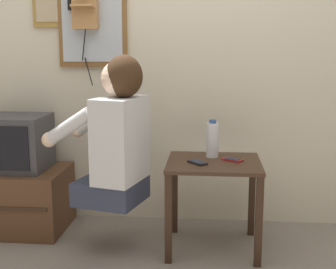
# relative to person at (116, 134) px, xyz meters

# --- Properties ---
(wall_back) EXTENTS (6.80, 0.05, 2.55)m
(wall_back) POSITION_rel_person_xyz_m (0.27, 0.59, 0.56)
(wall_back) COLOR beige
(wall_back) RESTS_ON ground_plane
(side_table) EXTENTS (0.55, 0.51, 0.55)m
(side_table) POSITION_rel_person_xyz_m (0.57, 0.09, -0.28)
(side_table) COLOR #382316
(side_table) RESTS_ON ground_plane
(person) EXTENTS (0.61, 0.50, 0.87)m
(person) POSITION_rel_person_xyz_m (0.00, 0.00, 0.00)
(person) COLOR #2D3347
(person) RESTS_ON ground_plane
(tv_stand) EXTENTS (0.69, 0.50, 0.41)m
(tv_stand) POSITION_rel_person_xyz_m (-0.77, 0.29, -0.51)
(tv_stand) COLOR #51331E
(tv_stand) RESTS_ON ground_plane
(television) EXTENTS (0.49, 0.38, 0.36)m
(television) POSITION_rel_person_xyz_m (-0.78, 0.30, -0.12)
(television) COLOR #38383A
(television) RESTS_ON tv_stand
(wall_mirror) EXTENTS (0.47, 0.04, 0.71)m
(wall_mirror) POSITION_rel_person_xyz_m (-0.26, 0.55, 0.72)
(wall_mirror) COLOR brown
(cell_phone_held) EXTENTS (0.12, 0.13, 0.01)m
(cell_phone_held) POSITION_rel_person_xyz_m (0.47, 0.03, -0.16)
(cell_phone_held) COLOR black
(cell_phone_held) RESTS_ON side_table
(cell_phone_spare) EXTENTS (0.13, 0.12, 0.01)m
(cell_phone_spare) POSITION_rel_person_xyz_m (0.68, 0.11, -0.16)
(cell_phone_spare) COLOR maroon
(cell_phone_spare) RESTS_ON side_table
(water_bottle) EXTENTS (0.08, 0.08, 0.23)m
(water_bottle) POSITION_rel_person_xyz_m (0.56, 0.20, -0.06)
(water_bottle) COLOR silver
(water_bottle) RESTS_ON side_table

